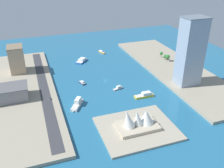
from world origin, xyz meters
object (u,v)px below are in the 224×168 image
at_px(tower_tall_glass, 191,52).
at_px(ferry_yellow_fast, 145,95).
at_px(opera_landmark, 138,121).
at_px(catamaran_blue, 82,61).
at_px(warehouse_low_gray, 8,93).
at_px(yacht_sleek_gray, 118,88).
at_px(water_taxi_orange, 102,52).
at_px(traffic_light_waterfront, 45,71).
at_px(sedan_silver, 50,99).
at_px(van_white, 41,66).
at_px(patrol_launch_navy, 82,83).
at_px(apartment_midrise_tan, 17,59).
at_px(ferry_white_commuter, 77,104).

bearing_deg(tower_tall_glass, ferry_yellow_fast, 7.68).
bearing_deg(opera_landmark, catamaran_blue, -86.65).
bearing_deg(opera_landmark, warehouse_low_gray, -39.08).
bearing_deg(ferry_yellow_fast, yacht_sleek_gray, -51.08).
height_order(yacht_sleek_gray, water_taxi_orange, yacht_sleek_gray).
distance_m(ferry_yellow_fast, traffic_light_waterfront, 130.22).
distance_m(yacht_sleek_gray, sedan_silver, 77.35).
distance_m(van_white, opera_landmark, 177.05).
xyz_separation_m(catamaran_blue, water_taxi_orange, (-38.87, -27.30, -0.69)).
xyz_separation_m(catamaran_blue, yacht_sleek_gray, (-20.20, 95.57, -0.50)).
bearing_deg(catamaran_blue, ferry_yellow_fast, 108.70).
height_order(patrol_launch_navy, tower_tall_glass, tower_tall_glass).
bearing_deg(patrol_launch_navy, traffic_light_waterfront, -42.37).
xyz_separation_m(tower_tall_glass, van_white, (156.34, -106.49, -37.55)).
distance_m(patrol_launch_navy, water_taxi_orange, 110.01).
height_order(traffic_light_waterfront, opera_landmark, opera_landmark).
distance_m(van_white, traffic_light_waterfront, 26.21).
height_order(ferry_yellow_fast, opera_landmark, opera_landmark).
bearing_deg(tower_tall_glass, yacht_sleek_gray, -13.04).
relative_size(patrol_launch_navy, apartment_midrise_tan, 0.35).
height_order(yacht_sleek_gray, warehouse_low_gray, warehouse_low_gray).
xyz_separation_m(catamaran_blue, traffic_light_waterfront, (54.27, 32.97, 5.67)).
height_order(patrol_launch_navy, apartment_midrise_tan, apartment_midrise_tan).
distance_m(catamaran_blue, apartment_midrise_tan, 88.93).
bearing_deg(sedan_silver, ferry_white_commuter, 146.47).
bearing_deg(tower_tall_glass, warehouse_low_gray, -8.63).
bearing_deg(water_taxi_orange, patrol_launch_navy, 60.38).
distance_m(water_taxi_orange, apartment_midrise_tan, 132.66).
relative_size(catamaran_blue, tower_tall_glass, 0.27).
relative_size(tower_tall_glass, van_white, 16.16).
height_order(van_white, sedan_silver, sedan_silver).
xyz_separation_m(sedan_silver, opera_landmark, (-67.02, 72.18, 4.73)).
bearing_deg(van_white, tower_tall_glass, 145.74).
bearing_deg(ferry_yellow_fast, opera_landmark, 57.72).
bearing_deg(patrol_launch_navy, van_white, -55.31).
xyz_separation_m(apartment_midrise_tan, van_white, (-28.21, -6.00, -16.09)).
relative_size(patrol_launch_navy, ferry_white_commuter, 0.53).
distance_m(warehouse_low_gray, apartment_midrise_tan, 72.33).
bearing_deg(van_white, traffic_light_waterfront, 97.81).
bearing_deg(ferry_yellow_fast, tower_tall_glass, -172.32).
xyz_separation_m(water_taxi_orange, warehouse_low_gray, (135.55, 111.38, 9.17)).
bearing_deg(van_white, opera_landmark, 112.52).
relative_size(warehouse_low_gray, sedan_silver, 8.64).
bearing_deg(catamaran_blue, apartment_midrise_tan, 8.74).
distance_m(ferry_white_commuter, traffic_light_waterfront, 85.67).
height_order(yacht_sleek_gray, apartment_midrise_tan, apartment_midrise_tan).
height_order(catamaran_blue, sedan_silver, sedan_silver).
relative_size(catamaran_blue, ferry_white_commuter, 0.91).
distance_m(ferry_white_commuter, tower_tall_glass, 135.85).
relative_size(yacht_sleek_gray, traffic_light_waterfront, 2.04).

